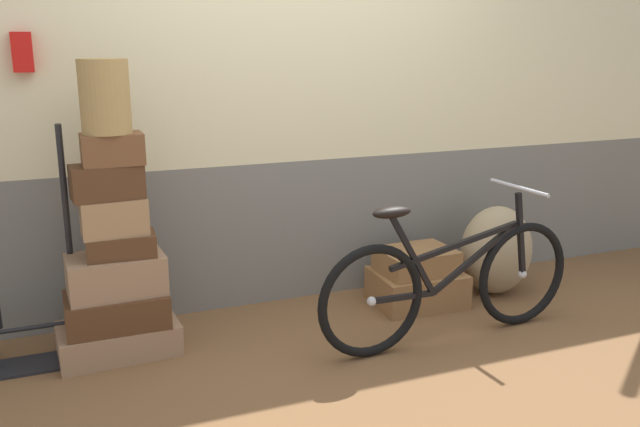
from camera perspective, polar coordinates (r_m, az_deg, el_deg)
The scene contains 15 objects.
ground at distance 3.78m, azimuth 1.34°, elevation -11.45°, with size 10.14×5.20×0.06m, color brown.
station_building at distance 4.20m, azimuth -3.07°, elevation 12.72°, with size 8.14×0.74×2.99m.
suitcase_0 at distance 3.81m, azimuth -16.62°, elevation -10.07°, with size 0.61×0.37×0.16m, color #937051.
suitcase_1 at distance 3.74m, azimuth -16.77°, elevation -7.75°, with size 0.52×0.34×0.17m, color #4C2D19.
suitcase_2 at distance 3.68m, azimuth -16.84°, elevation -4.95°, with size 0.48×0.31×0.21m, color #937051.
suitcase_3 at distance 3.62m, azimuth -16.44°, elevation -2.55°, with size 0.34×0.23×0.11m, color #4C2D19.
suitcase_4 at distance 3.60m, azimuth -17.00°, elevation -0.22°, with size 0.32×0.22×0.19m, color #9E754C.
suitcase_5 at distance 3.56m, azimuth -17.54°, elevation 2.57°, with size 0.35×0.20×0.17m, color #4C2D19.
suitcase_6 at distance 3.53m, azimuth -17.13°, elevation 5.23°, with size 0.30×0.20×0.15m, color brown.
suitcase_7 at distance 4.34m, azimuth 8.18°, elevation -6.19°, with size 0.54×0.43×0.21m, color olive.
suitcase_8 at distance 4.27m, azimuth 8.13°, elevation -3.96°, with size 0.46×0.35×0.15m, color olive.
wicker_basket at distance 3.51m, azimuth -17.71°, elevation 9.39°, with size 0.24×0.24×0.36m, color #A8844C.
luggage_trolley at distance 3.82m, azimuth -22.80°, elevation -7.57°, with size 0.46×0.39×1.23m.
burlap_sack at distance 4.56m, azimuth 14.65°, elevation -3.01°, with size 0.48×0.41×0.58m, color #9E8966.
bicycle at distance 3.78m, azimuth 10.95°, elevation -5.74°, with size 1.62×0.46×0.84m.
Camera 1 is at (-1.35, -3.13, 1.62)m, focal length 37.91 mm.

